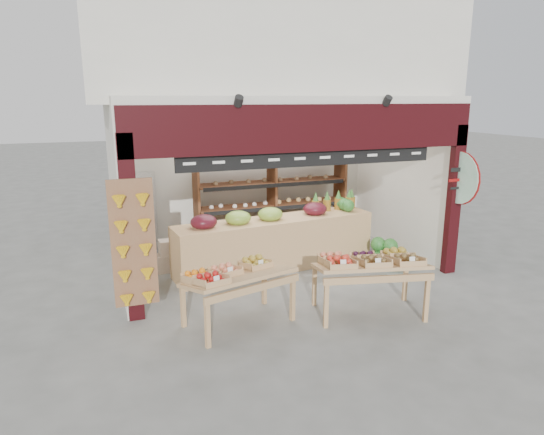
{
  "coord_description": "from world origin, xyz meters",
  "views": [
    {
      "loc": [
        -3.17,
        -7.75,
        3.1
      ],
      "look_at": [
        -0.35,
        -0.2,
        1.09
      ],
      "focal_mm": 32.0,
      "sensor_mm": 36.0,
      "label": 1
    }
  ],
  "objects_px": {
    "refrigerator": "(138,216)",
    "mid_counter": "(275,241)",
    "back_shelving": "(272,187)",
    "cardboard_stack": "(180,258)",
    "display_table_left": "(230,276)",
    "watermelon_pile": "(388,256)",
    "display_table_right": "(370,263)"
  },
  "relations": [
    {
      "from": "back_shelving",
      "to": "mid_counter",
      "type": "xyz_separation_m",
      "value": [
        -0.5,
        -1.49,
        -0.74
      ]
    },
    {
      "from": "cardboard_stack",
      "to": "back_shelving",
      "type": "bearing_deg",
      "value": 22.84
    },
    {
      "from": "display_table_left",
      "to": "display_table_right",
      "type": "xyz_separation_m",
      "value": [
        1.99,
        -0.36,
        0.07
      ]
    },
    {
      "from": "refrigerator",
      "to": "mid_counter",
      "type": "relative_size",
      "value": 0.43
    },
    {
      "from": "mid_counter",
      "to": "watermelon_pile",
      "type": "bearing_deg",
      "value": -18.16
    },
    {
      "from": "refrigerator",
      "to": "display_table_right",
      "type": "xyz_separation_m",
      "value": [
        2.86,
        -3.93,
        -0.04
      ]
    },
    {
      "from": "refrigerator",
      "to": "back_shelving",
      "type": "bearing_deg",
      "value": 11.95
    },
    {
      "from": "display_table_left",
      "to": "watermelon_pile",
      "type": "distance_m",
      "value": 3.67
    },
    {
      "from": "display_table_left",
      "to": "watermelon_pile",
      "type": "relative_size",
      "value": 2.3
    },
    {
      "from": "display_table_left",
      "to": "watermelon_pile",
      "type": "xyz_separation_m",
      "value": [
        3.41,
        1.27,
        -0.51
      ]
    },
    {
      "from": "refrigerator",
      "to": "mid_counter",
      "type": "bearing_deg",
      "value": -20.77
    },
    {
      "from": "back_shelving",
      "to": "cardboard_stack",
      "type": "height_order",
      "value": "back_shelving"
    },
    {
      "from": "back_shelving",
      "to": "watermelon_pile",
      "type": "bearing_deg",
      "value": -54.79
    },
    {
      "from": "mid_counter",
      "to": "cardboard_stack",
      "type": "bearing_deg",
      "value": 160.83
    },
    {
      "from": "mid_counter",
      "to": "watermelon_pile",
      "type": "xyz_separation_m",
      "value": [
        2.01,
        -0.66,
        -0.31
      ]
    },
    {
      "from": "back_shelving",
      "to": "watermelon_pile",
      "type": "distance_m",
      "value": 2.83
    },
    {
      "from": "watermelon_pile",
      "to": "back_shelving",
      "type": "bearing_deg",
      "value": 125.21
    },
    {
      "from": "back_shelving",
      "to": "display_table_right",
      "type": "height_order",
      "value": "back_shelving"
    },
    {
      "from": "display_table_right",
      "to": "watermelon_pile",
      "type": "bearing_deg",
      "value": 48.97
    },
    {
      "from": "display_table_left",
      "to": "mid_counter",
      "type": "bearing_deg",
      "value": 54.16
    },
    {
      "from": "mid_counter",
      "to": "watermelon_pile",
      "type": "height_order",
      "value": "mid_counter"
    },
    {
      "from": "display_table_right",
      "to": "cardboard_stack",
      "type": "bearing_deg",
      "value": 128.15
    },
    {
      "from": "cardboard_stack",
      "to": "watermelon_pile",
      "type": "xyz_separation_m",
      "value": [
        3.67,
        -1.24,
        -0.01
      ]
    },
    {
      "from": "cardboard_stack",
      "to": "display_table_left",
      "type": "relative_size",
      "value": 0.57
    },
    {
      "from": "display_table_right",
      "to": "watermelon_pile",
      "type": "distance_m",
      "value": 2.24
    },
    {
      "from": "mid_counter",
      "to": "back_shelving",
      "type": "bearing_deg",
      "value": 71.44
    },
    {
      "from": "display_table_left",
      "to": "refrigerator",
      "type": "bearing_deg",
      "value": 103.75
    },
    {
      "from": "display_table_right",
      "to": "back_shelving",
      "type": "bearing_deg",
      "value": 91.44
    },
    {
      "from": "back_shelving",
      "to": "cardboard_stack",
      "type": "distance_m",
      "value": 2.57
    },
    {
      "from": "display_table_right",
      "to": "mid_counter",
      "type": "bearing_deg",
      "value": 104.52
    },
    {
      "from": "back_shelving",
      "to": "watermelon_pile",
      "type": "xyz_separation_m",
      "value": [
        1.52,
        -2.15,
        -1.06
      ]
    },
    {
      "from": "cardboard_stack",
      "to": "display_table_right",
      "type": "bearing_deg",
      "value": -51.85
    }
  ]
}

